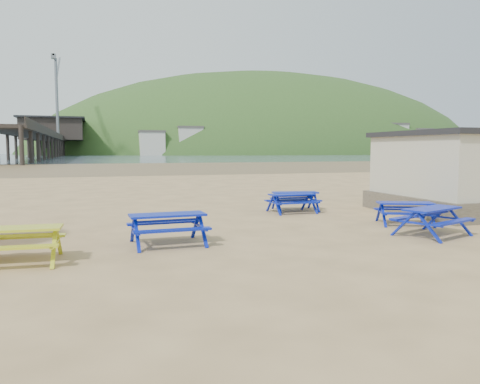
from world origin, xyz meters
name	(u,v)px	position (x,y,z in m)	size (l,w,h in m)	color
ground	(237,229)	(0.00, 0.00, 0.00)	(400.00, 400.00, 0.00)	tan
wet_sand	(122,167)	(0.00, 55.00, 0.00)	(400.00, 400.00, 0.00)	brown
sea	(103,156)	(0.00, 170.00, 0.01)	(400.00, 400.00, 0.00)	#4A5C69
picnic_table_blue_b	(295,201)	(3.54, 3.46, 0.38)	(1.98, 1.69, 0.75)	#1004A0
picnic_table_blue_c	(292,203)	(3.14, 2.93, 0.37)	(1.76, 1.42, 0.73)	#1004A0
picnic_table_blue_d	(168,229)	(-2.42, -1.75, 0.40)	(1.98, 1.62, 0.81)	#1004A0
picnic_table_blue_e	(405,213)	(5.49, -0.86, 0.37)	(2.15, 1.96, 0.73)	#1004A0
picnic_table_blue_f	(432,222)	(4.94, -2.80, 0.40)	(2.34, 2.12, 0.81)	#1004A0
picnic_table_yellow	(16,245)	(-5.84, -2.75, 0.39)	(1.96, 1.62, 0.78)	#A9A709
pier	(52,141)	(-17.99, 178.23, 5.46)	(24.00, 220.00, 39.29)	black
headland_town	(268,172)	(90.00, 229.68, -9.91)	(264.00, 144.00, 108.00)	#2D4C1E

